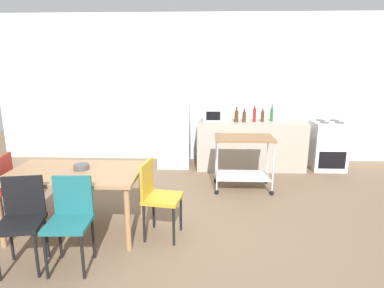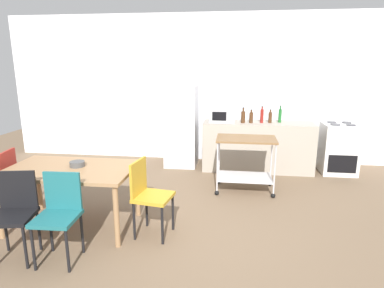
{
  "view_description": "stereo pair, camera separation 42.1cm",
  "coord_description": "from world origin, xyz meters",
  "px_view_note": "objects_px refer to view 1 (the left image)",
  "views": [
    {
      "loc": [
        0.05,
        -3.5,
        1.96
      ],
      "look_at": [
        -0.14,
        1.2,
        0.8
      ],
      "focal_mm": 30.83,
      "sensor_mm": 36.0,
      "label": 1
    },
    {
      "loc": [
        0.47,
        -3.46,
        1.96
      ],
      "look_at": [
        -0.14,
        1.2,
        0.8
      ],
      "focal_mm": 30.83,
      "sensor_mm": 36.0,
      "label": 2
    }
  ],
  "objects_px": {
    "kitchen_cart": "(244,154)",
    "bottle_soda": "(272,114)",
    "chair_black": "(22,217)",
    "refrigerator": "(174,126)",
    "bottle_vinegar": "(244,117)",
    "bottle_hot_sauce": "(262,116)",
    "dining_table": "(75,178)",
    "bottle_wine": "(236,116)",
    "chair_teal": "(70,216)",
    "bottle_olive_oil": "(254,115)",
    "stove_oven": "(327,145)",
    "chair_mustard": "(157,194)",
    "fruit_bowl": "(81,167)",
    "microwave": "(215,114)"
  },
  "relations": [
    {
      "from": "chair_black",
      "to": "refrigerator",
      "type": "bearing_deg",
      "value": 59.84
    },
    {
      "from": "refrigerator",
      "to": "bottle_soda",
      "type": "bearing_deg",
      "value": -1.53
    },
    {
      "from": "dining_table",
      "to": "bottle_vinegar",
      "type": "bearing_deg",
      "value": 48.39
    },
    {
      "from": "dining_table",
      "to": "fruit_bowl",
      "type": "bearing_deg",
      "value": 44.52
    },
    {
      "from": "bottle_hot_sauce",
      "to": "dining_table",
      "type": "bearing_deg",
      "value": -135.14
    },
    {
      "from": "bottle_vinegar",
      "to": "kitchen_cart",
      "type": "bearing_deg",
      "value": -95.97
    },
    {
      "from": "bottle_soda",
      "to": "bottle_hot_sauce",
      "type": "bearing_deg",
      "value": -159.06
    },
    {
      "from": "kitchen_cart",
      "to": "bottle_vinegar",
      "type": "bearing_deg",
      "value": 84.03
    },
    {
      "from": "kitchen_cart",
      "to": "bottle_soda",
      "type": "xyz_separation_m",
      "value": [
        0.63,
        1.16,
        0.46
      ]
    },
    {
      "from": "microwave",
      "to": "bottle_soda",
      "type": "height_order",
      "value": "bottle_soda"
    },
    {
      "from": "chair_teal",
      "to": "refrigerator",
      "type": "bearing_deg",
      "value": 75.57
    },
    {
      "from": "bottle_wine",
      "to": "bottle_hot_sauce",
      "type": "bearing_deg",
      "value": 8.65
    },
    {
      "from": "bottle_vinegar",
      "to": "fruit_bowl",
      "type": "height_order",
      "value": "bottle_vinegar"
    },
    {
      "from": "chair_mustard",
      "to": "refrigerator",
      "type": "height_order",
      "value": "refrigerator"
    },
    {
      "from": "chair_mustard",
      "to": "bottle_olive_oil",
      "type": "height_order",
      "value": "bottle_olive_oil"
    },
    {
      "from": "chair_mustard",
      "to": "fruit_bowl",
      "type": "xyz_separation_m",
      "value": [
        -0.9,
        0.13,
        0.26
      ]
    },
    {
      "from": "bottle_olive_oil",
      "to": "chair_teal",
      "type": "bearing_deg",
      "value": -124.59
    },
    {
      "from": "stove_oven",
      "to": "bottle_wine",
      "type": "relative_size",
      "value": 3.27
    },
    {
      "from": "kitchen_cart",
      "to": "bottle_olive_oil",
      "type": "height_order",
      "value": "bottle_olive_oil"
    },
    {
      "from": "bottle_vinegar",
      "to": "bottle_wine",
      "type": "bearing_deg",
      "value": -171.17
    },
    {
      "from": "stove_oven",
      "to": "fruit_bowl",
      "type": "xyz_separation_m",
      "value": [
        -3.74,
        -2.52,
        0.33
      ]
    },
    {
      "from": "kitchen_cart",
      "to": "bottle_vinegar",
      "type": "height_order",
      "value": "bottle_vinegar"
    },
    {
      "from": "dining_table",
      "to": "chair_teal",
      "type": "xyz_separation_m",
      "value": [
        0.2,
        -0.67,
        -0.15
      ]
    },
    {
      "from": "kitchen_cart",
      "to": "chair_mustard",
      "type": "bearing_deg",
      "value": -126.87
    },
    {
      "from": "chair_teal",
      "to": "stove_oven",
      "type": "xyz_separation_m",
      "value": [
        3.6,
        3.24,
        -0.07
      ]
    },
    {
      "from": "stove_oven",
      "to": "kitchen_cart",
      "type": "bearing_deg",
      "value": -146.41
    },
    {
      "from": "chair_teal",
      "to": "kitchen_cart",
      "type": "relative_size",
      "value": 0.98
    },
    {
      "from": "chair_black",
      "to": "bottle_hot_sauce",
      "type": "relative_size",
      "value": 3.63
    },
    {
      "from": "bottle_olive_oil",
      "to": "bottle_hot_sauce",
      "type": "distance_m",
      "value": 0.15
    },
    {
      "from": "refrigerator",
      "to": "bottle_hot_sauce",
      "type": "distance_m",
      "value": 1.67
    },
    {
      "from": "chair_teal",
      "to": "bottle_soda",
      "type": "height_order",
      "value": "bottle_soda"
    },
    {
      "from": "dining_table",
      "to": "refrigerator",
      "type": "bearing_deg",
      "value": 71.3
    },
    {
      "from": "chair_teal",
      "to": "bottle_olive_oil",
      "type": "distance_m",
      "value": 3.91
    },
    {
      "from": "chair_mustard",
      "to": "chair_teal",
      "type": "distance_m",
      "value": 0.96
    },
    {
      "from": "chair_teal",
      "to": "bottle_soda",
      "type": "xyz_separation_m",
      "value": [
        2.53,
        3.27,
        0.51
      ]
    },
    {
      "from": "dining_table",
      "to": "bottle_hot_sauce",
      "type": "height_order",
      "value": "bottle_hot_sauce"
    },
    {
      "from": "refrigerator",
      "to": "bottle_hot_sauce",
      "type": "relative_size",
      "value": 6.32
    },
    {
      "from": "stove_oven",
      "to": "bottle_hot_sauce",
      "type": "distance_m",
      "value": 1.36
    },
    {
      "from": "refrigerator",
      "to": "bottle_soda",
      "type": "distance_m",
      "value": 1.85
    },
    {
      "from": "microwave",
      "to": "chair_black",
      "type": "bearing_deg",
      "value": -121.01
    },
    {
      "from": "chair_mustard",
      "to": "bottle_hot_sauce",
      "type": "bearing_deg",
      "value": -22.31
    },
    {
      "from": "chair_teal",
      "to": "chair_mustard",
      "type": "bearing_deg",
      "value": 35.47
    },
    {
      "from": "chair_black",
      "to": "stove_oven",
      "type": "relative_size",
      "value": 0.97
    },
    {
      "from": "refrigerator",
      "to": "bottle_wine",
      "type": "height_order",
      "value": "refrigerator"
    },
    {
      "from": "dining_table",
      "to": "stove_oven",
      "type": "distance_m",
      "value": 4.6
    },
    {
      "from": "bottle_soda",
      "to": "stove_oven",
      "type": "bearing_deg",
      "value": -1.73
    },
    {
      "from": "stove_oven",
      "to": "bottle_hot_sauce",
      "type": "height_order",
      "value": "bottle_hot_sauce"
    },
    {
      "from": "dining_table",
      "to": "stove_oven",
      "type": "height_order",
      "value": "stove_oven"
    },
    {
      "from": "bottle_hot_sauce",
      "to": "chair_black",
      "type": "bearing_deg",
      "value": -131.04
    },
    {
      "from": "chair_teal",
      "to": "refrigerator",
      "type": "relative_size",
      "value": 0.57
    }
  ]
}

